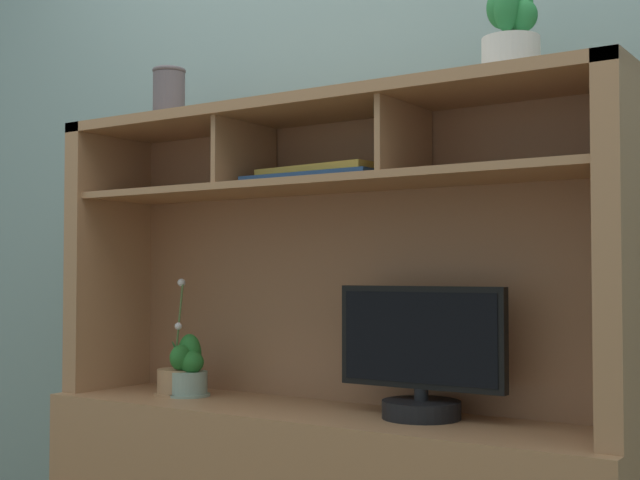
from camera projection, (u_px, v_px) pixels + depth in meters
back_wall at (365, 114)px, 2.56m from camera, size 6.00×0.02×2.80m
media_console at (321, 463)px, 2.33m from camera, size 1.68×0.45×1.40m
tv_monitor at (421, 360)px, 2.18m from camera, size 0.45×0.20×0.33m
potted_orchid at (179, 381)px, 2.60m from camera, size 0.15×0.15×0.35m
potted_fern at (188, 370)px, 2.57m from camera, size 0.13×0.13×0.18m
magazine_stack_left at (320, 175)px, 2.37m from camera, size 0.41×0.20×0.04m
potted_succulent at (511, 36)px, 2.07m from camera, size 0.16×0.16×0.23m
ceramic_vase at (169, 94)px, 2.65m from camera, size 0.10×0.10×0.16m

